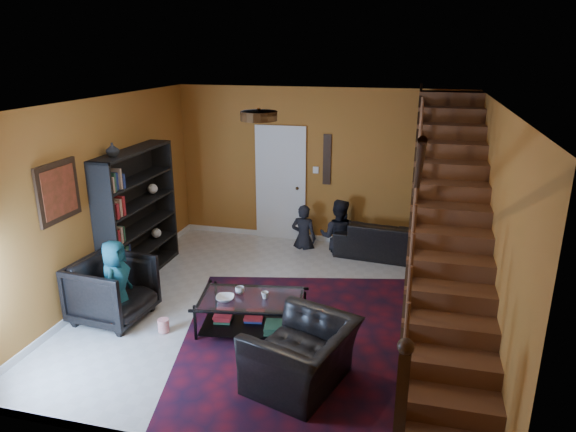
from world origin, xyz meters
name	(u,v)px	position (x,y,z in m)	size (l,w,h in m)	color
floor	(279,309)	(0.00, 0.00, 0.00)	(5.50, 5.50, 0.00)	beige
room	(223,260)	(-1.33, 1.33, 0.05)	(5.50, 5.50, 5.50)	#A35D24
staircase	(449,226)	(2.12, 0.00, 1.40)	(0.95, 5.02, 3.18)	brown
bookshelf	(138,216)	(-2.40, 0.60, 0.96)	(0.35, 1.80, 2.00)	black
door	(281,185)	(-0.70, 2.73, 1.02)	(0.82, 0.05, 2.05)	silver
framed_picture	(58,192)	(-2.57, -0.90, 1.75)	(0.04, 0.74, 0.74)	maroon
wall_hanging	(327,160)	(0.15, 2.73, 1.55)	(0.14, 0.03, 0.90)	black
ceiling_fixture	(259,116)	(0.00, -0.80, 2.74)	(0.40, 0.40, 0.10)	#3F2814
rug	(309,340)	(0.56, -0.68, 0.01)	(3.10, 3.54, 0.02)	#4F0E1A
sofa	(399,240)	(1.50, 2.30, 0.31)	(2.12, 0.83, 0.62)	black
armchair_left	(113,290)	(-2.05, -0.78, 0.42)	(0.89, 0.92, 0.83)	black
armchair_right	(302,356)	(0.66, -1.55, 0.35)	(1.09, 0.95, 0.71)	black
person_adult_a	(304,238)	(-0.18, 2.35, 0.17)	(0.46, 0.30, 1.25)	black
person_adult_b	(338,237)	(0.45, 2.35, 0.25)	(0.68, 0.53, 1.39)	black
person_child	(116,282)	(-1.95, -0.83, 0.57)	(0.55, 0.36, 1.13)	#1B5B6A
coffee_table	(251,313)	(-0.18, -0.68, 0.28)	(1.38, 0.94, 0.49)	black
cup_a	(240,290)	(-0.35, -0.60, 0.53)	(0.12, 0.12, 0.09)	#999999
cup_b	(265,295)	(-0.01, -0.65, 0.53)	(0.09, 0.09, 0.08)	#999999
bowl	(225,298)	(-0.47, -0.81, 0.52)	(0.22, 0.22, 0.05)	#999999
vase	(112,150)	(-2.41, 0.10, 2.10)	(0.18, 0.18, 0.19)	#999999
popcorn_bucket	(164,325)	(-1.26, -0.95, 0.10)	(0.14, 0.14, 0.16)	red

